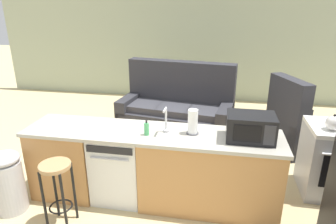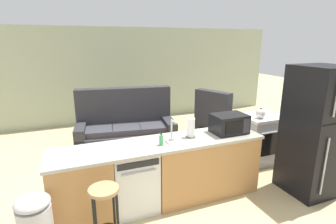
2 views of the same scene
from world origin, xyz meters
TOP-DOWN VIEW (x-y plane):
  - ground_plane at (0.00, 0.00)m, footprint 24.00×24.00m
  - wall_back at (0.30, 4.20)m, footprint 10.00×0.06m
  - kitchen_counter at (0.24, 0.00)m, footprint 2.94×0.66m
  - dishwasher at (-0.25, -0.00)m, footprint 0.58×0.61m
  - stove_range at (2.35, 0.55)m, footprint 0.76×0.68m
  - microwave at (1.23, -0.00)m, footprint 0.50×0.37m
  - sink_faucet at (0.32, 0.01)m, footprint 0.07×0.18m
  - paper_towel_roll at (0.62, 0.04)m, footprint 0.14×0.14m
  - soap_bottle at (0.12, -0.09)m, footprint 0.06×0.06m
  - kettle at (2.18, 0.42)m, footprint 0.21×0.17m
  - bar_stool at (-0.72, -0.61)m, footprint 0.32×0.32m
  - trash_bin at (-1.40, -0.49)m, footprint 0.35×0.35m
  - couch at (0.13, 2.13)m, footprint 2.11×1.18m
  - armchair at (2.12, 1.70)m, footprint 1.07×1.09m

SIDE VIEW (x-z plane):
  - ground_plane at x=0.00m, z-range 0.00..0.00m
  - armchair at x=2.12m, z-range -0.25..0.95m
  - trash_bin at x=-1.40m, z-range 0.01..0.75m
  - couch at x=0.13m, z-range -0.24..1.03m
  - kitchen_counter at x=0.24m, z-range -0.03..0.87m
  - dishwasher at x=-0.25m, z-range 0.00..0.84m
  - stove_range at x=2.35m, z-range 0.00..0.90m
  - bar_stool at x=-0.72m, z-range 0.17..0.91m
  - soap_bottle at x=0.12m, z-range 0.88..1.06m
  - kettle at x=2.18m, z-range 0.89..1.08m
  - sink_faucet at x=0.32m, z-range 0.88..1.18m
  - paper_towel_roll at x=0.62m, z-range 0.90..1.18m
  - microwave at x=1.23m, z-range 0.90..1.18m
  - wall_back at x=0.30m, z-range 0.00..2.60m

